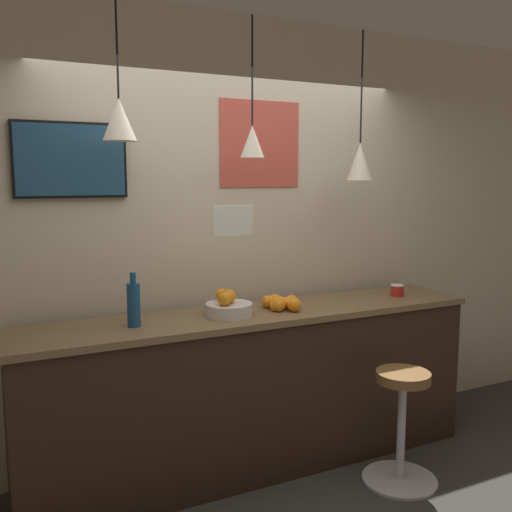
# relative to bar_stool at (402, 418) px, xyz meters

# --- Properties ---
(back_wall) EXTENTS (8.00, 0.06, 2.90)m
(back_wall) POSITION_rel_bar_stool_xyz_m (-0.71, 0.95, 1.04)
(back_wall) COLOR beige
(back_wall) RESTS_ON ground_plane
(service_counter) EXTENTS (2.96, 0.57, 1.02)m
(service_counter) POSITION_rel_bar_stool_xyz_m (-0.71, 0.56, 0.10)
(service_counter) COLOR black
(service_counter) RESTS_ON ground_plane
(bar_stool) EXTENTS (0.46, 0.46, 0.70)m
(bar_stool) POSITION_rel_bar_stool_xyz_m (0.00, 0.00, 0.00)
(bar_stool) COLOR #B7B7BC
(bar_stool) RESTS_ON ground_plane
(fruit_bowl) EXTENTS (0.28, 0.28, 0.16)m
(fruit_bowl) POSITION_rel_bar_stool_xyz_m (-0.90, 0.54, 0.67)
(fruit_bowl) COLOR beige
(fruit_bowl) RESTS_ON service_counter
(orange_pile) EXTENTS (0.22, 0.30, 0.09)m
(orange_pile) POSITION_rel_bar_stool_xyz_m (-0.54, 0.56, 0.65)
(orange_pile) COLOR orange
(orange_pile) RESTS_ON service_counter
(juice_bottle) EXTENTS (0.07, 0.07, 0.31)m
(juice_bottle) POSITION_rel_bar_stool_xyz_m (-1.48, 0.54, 0.74)
(juice_bottle) COLOR navy
(juice_bottle) RESTS_ON service_counter
(spread_jar) EXTENTS (0.09, 0.09, 0.08)m
(spread_jar) POSITION_rel_bar_stool_xyz_m (0.39, 0.54, 0.65)
(spread_jar) COLOR red
(spread_jar) RESTS_ON service_counter
(pendant_lamp_left) EXTENTS (0.19, 0.19, 0.76)m
(pendant_lamp_left) POSITION_rel_bar_stool_xyz_m (-1.51, 0.61, 1.75)
(pendant_lamp_left) COLOR black
(pendant_lamp_middle) EXTENTS (0.15, 0.15, 0.83)m
(pendant_lamp_middle) POSITION_rel_bar_stool_xyz_m (-0.71, 0.61, 1.66)
(pendant_lamp_middle) COLOR black
(pendant_lamp_right) EXTENTS (0.17, 0.17, 0.97)m
(pendant_lamp_right) POSITION_rel_bar_stool_xyz_m (0.09, 0.61, 1.55)
(pendant_lamp_right) COLOR black
(mounted_tv) EXTENTS (0.64, 0.04, 0.44)m
(mounted_tv) POSITION_rel_bar_stool_xyz_m (-1.73, 0.90, 1.54)
(mounted_tv) COLOR black
(hanging_menu_board) EXTENTS (0.24, 0.01, 0.17)m
(hanging_menu_board) POSITION_rel_bar_stool_xyz_m (-0.95, 0.36, 1.20)
(hanging_menu_board) COLOR white
(wall_poster) EXTENTS (0.59, 0.01, 0.57)m
(wall_poster) POSITION_rel_bar_stool_xyz_m (-0.50, 0.92, 1.66)
(wall_poster) COLOR #C64C3D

